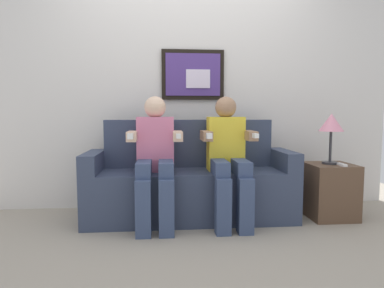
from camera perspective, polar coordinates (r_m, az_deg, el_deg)
The scene contains 8 objects.
ground_plane at distance 2.83m, azimuth 0.27°, elevation -14.53°, with size 5.54×5.54×0.00m, color #9E9384.
back_wall_assembly at distance 3.44m, azimuth -0.88°, elevation 10.95°, with size 4.26×0.10×2.60m.
couch at distance 3.06m, azimuth -0.29°, elevation -6.95°, with size 1.86×0.58×0.90m.
person_on_left at distance 2.84m, azimuth -6.35°, elevation -1.93°, with size 0.46×0.56×1.11m.
person_on_right at distance 2.89m, azimuth 6.20°, elevation -1.79°, with size 0.46×0.56×1.11m.
side_table_right at distance 3.33m, azimuth 22.63°, elevation -7.45°, with size 0.40×0.40×0.50m.
table_lamp at distance 3.25m, azimuth 22.86°, elevation 3.07°, with size 0.22×0.22×0.46m.
spare_remote_on_table at distance 3.21m, azimuth 24.38°, elevation -3.26°, with size 0.04×0.13×0.02m, color white.
Camera 1 is at (-0.25, -2.65, 0.96)m, focal length 30.97 mm.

